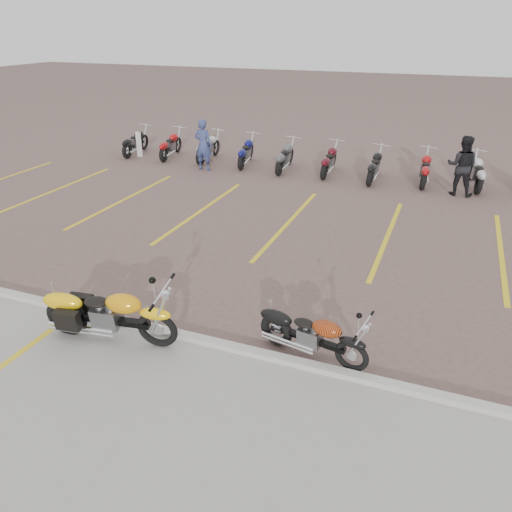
# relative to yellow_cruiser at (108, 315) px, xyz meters

# --- Properties ---
(ground) EXTENTS (100.00, 100.00, 0.00)m
(ground) POSITION_rel_yellow_cruiser_xyz_m (1.13, 2.48, -0.50)
(ground) COLOR brown
(ground) RESTS_ON ground
(concrete_apron) EXTENTS (60.00, 5.00, 0.01)m
(concrete_apron) POSITION_rel_yellow_cruiser_xyz_m (1.13, -2.02, -0.49)
(concrete_apron) COLOR #9E9B93
(concrete_apron) RESTS_ON ground
(curb) EXTENTS (60.00, 0.18, 0.12)m
(curb) POSITION_rel_yellow_cruiser_xyz_m (1.13, 0.48, -0.44)
(curb) COLOR #ADAAA3
(curb) RESTS_ON ground
(parking_stripes) EXTENTS (38.00, 5.50, 0.01)m
(parking_stripes) POSITION_rel_yellow_cruiser_xyz_m (1.13, 6.48, -0.50)
(parking_stripes) COLOR gold
(parking_stripes) RESTS_ON ground
(yellow_cruiser) EXTENTS (2.44, 0.53, 1.01)m
(yellow_cruiser) POSITION_rel_yellow_cruiser_xyz_m (0.00, 0.00, 0.00)
(yellow_cruiser) COLOR black
(yellow_cruiser) RESTS_ON ground
(flame_cruiser) EXTENTS (1.94, 0.49, 0.81)m
(flame_cruiser) POSITION_rel_yellow_cruiser_xyz_m (3.36, 0.82, -0.10)
(flame_cruiser) COLOR black
(flame_cruiser) RESTS_ON ground
(person_a) EXTENTS (0.69, 0.46, 1.87)m
(person_a) POSITION_rel_yellow_cruiser_xyz_m (-3.53, 10.51, 0.44)
(person_a) COLOR navy
(person_a) RESTS_ON ground
(person_b) EXTENTS (0.98, 0.80, 1.89)m
(person_b) POSITION_rel_yellow_cruiser_xyz_m (5.40, 10.85, 0.45)
(person_b) COLOR black
(person_b) RESTS_ON ground
(bollard) EXTENTS (0.19, 0.19, 1.00)m
(bollard) POSITION_rel_yellow_cruiser_xyz_m (-6.94, 11.37, 0.00)
(bollard) COLOR silver
(bollard) RESTS_ON ground
(bg_bike_row) EXTENTS (17.28, 2.04, 1.10)m
(bg_bike_row) POSITION_rel_yellow_cruiser_xyz_m (0.93, 11.61, 0.05)
(bg_bike_row) COLOR black
(bg_bike_row) RESTS_ON ground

